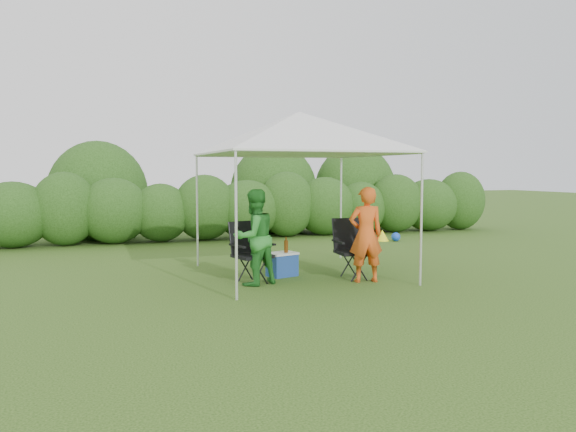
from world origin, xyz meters
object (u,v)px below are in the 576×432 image
object	(u,v)px
canopy	(299,133)
chair_left	(249,248)
man	(366,235)
woman	(254,237)
chair_right	(352,244)
cooler	(282,264)

from	to	relation	value
canopy	chair_left	bearing A→B (deg)	-162.68
man	woman	world-z (taller)	man
chair_right	chair_left	size ratio (longest dim) A/B	1.02
chair_right	cooler	xyz separation A→B (m)	(-1.08, 0.52, -0.36)
chair_left	cooler	distance (m)	0.81
cooler	man	bearing A→B (deg)	-56.59
woman	chair_right	bearing A→B (deg)	160.76
canopy	woman	size ratio (longest dim) A/B	2.03
canopy	chair_right	distance (m)	2.11
chair_right	chair_left	world-z (taller)	chair_right
canopy	man	bearing A→B (deg)	-49.05
canopy	woman	bearing A→B (deg)	-149.89
chair_right	chair_left	distance (m)	1.76
chair_right	woman	xyz separation A→B (m)	(-1.73, -0.04, 0.19)
man	cooler	distance (m)	1.57
chair_left	man	world-z (taller)	man
chair_right	cooler	distance (m)	1.25
chair_left	cooler	world-z (taller)	chair_left
canopy	chair_left	size ratio (longest dim) A/B	3.12
canopy	cooler	world-z (taller)	canopy
canopy	chair_right	size ratio (longest dim) A/B	3.07
cooler	chair_left	bearing A→B (deg)	-173.05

